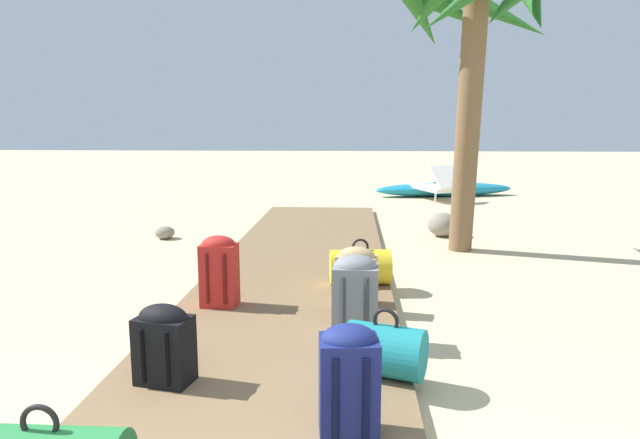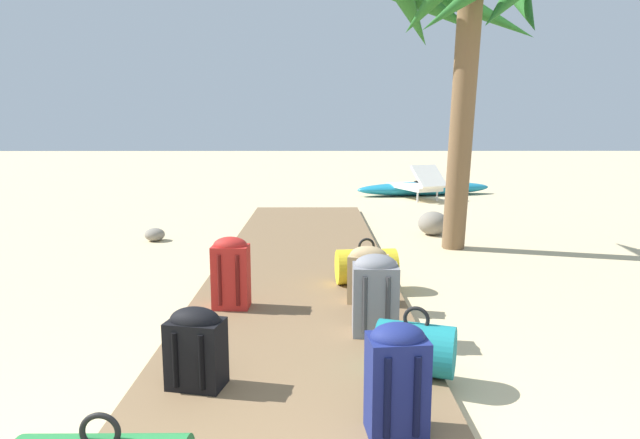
# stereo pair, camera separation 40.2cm
# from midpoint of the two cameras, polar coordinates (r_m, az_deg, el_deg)

# --- Properties ---
(ground_plane) EXTENTS (60.00, 60.00, 0.00)m
(ground_plane) POSITION_cam_midpoint_polar(r_m,az_deg,el_deg) (5.05, -4.52, -8.83)
(ground_plane) COLOR #D1BA8C
(boardwalk) EXTENTS (1.87, 9.16, 0.08)m
(boardwalk) POSITION_cam_midpoint_polar(r_m,az_deg,el_deg) (5.91, -3.90, -5.64)
(boardwalk) COLOR brown
(boardwalk) RESTS_ON ground
(duffel_bag_teal) EXTENTS (0.55, 0.46, 0.43)m
(duffel_bag_teal) POSITION_cam_midpoint_polar(r_m,az_deg,el_deg) (3.53, 6.49, -13.01)
(duffel_bag_teal) COLOR #197A7F
(duffel_bag_teal) RESTS_ON boardwalk
(backpack_black) EXTENTS (0.36, 0.28, 0.48)m
(backpack_black) POSITION_cam_midpoint_polar(r_m,az_deg,el_deg) (3.43, -16.01, -12.36)
(backpack_black) COLOR black
(backpack_black) RESTS_ON boardwalk
(backpack_tan) EXTENTS (0.37, 0.26, 0.50)m
(backpack_tan) POSITION_cam_midpoint_polar(r_m,az_deg,el_deg) (4.79, 2.56, -5.55)
(backpack_tan) COLOR tan
(backpack_tan) RESTS_ON boardwalk
(duffel_bag_yellow) EXTENTS (0.61, 0.39, 0.45)m
(duffel_bag_yellow) POSITION_cam_midpoint_polar(r_m,az_deg,el_deg) (5.39, 2.64, -4.82)
(duffel_bag_yellow) COLOR gold
(duffel_bag_yellow) RESTS_ON boardwalk
(backpack_navy) EXTENTS (0.31, 0.26, 0.58)m
(backpack_navy) POSITION_cam_midpoint_polar(r_m,az_deg,el_deg) (2.82, 3.71, -15.89)
(backpack_navy) COLOR navy
(backpack_navy) RESTS_ON boardwalk
(backpack_grey) EXTENTS (0.34, 0.28, 0.60)m
(backpack_grey) POSITION_cam_midpoint_polar(r_m,az_deg,el_deg) (4.09, 2.87, -7.47)
(backpack_grey) COLOR slate
(backpack_grey) RESTS_ON boardwalk
(backpack_red) EXTENTS (0.31, 0.24, 0.61)m
(backpack_red) POSITION_cam_midpoint_polar(r_m,az_deg,el_deg) (4.74, -11.56, -5.19)
(backpack_red) COLOR red
(backpack_red) RESTS_ON boardwalk
(palm_tree_far_right) EXTENTS (2.26, 2.13, 3.58)m
(palm_tree_far_right) POSITION_cam_midpoint_polar(r_m,az_deg,el_deg) (7.27, 13.06, 18.69)
(palm_tree_far_right) COLOR brown
(palm_tree_far_right) RESTS_ON ground
(lounge_chair) EXTENTS (1.13, 1.67, 0.77)m
(lounge_chair) POSITION_cam_midpoint_polar(r_m,az_deg,el_deg) (12.20, 9.03, 3.57)
(lounge_chair) COLOR white
(lounge_chair) RESTS_ON ground
(kayak) EXTENTS (3.27, 1.29, 0.32)m
(kayak) POSITION_cam_midpoint_polar(r_m,az_deg,el_deg) (12.99, 9.78, 3.16)
(kayak) COLOR teal
(kayak) RESTS_ON ground
(rock_left_near) EXTENTS (0.39, 0.39, 0.18)m
(rock_left_near) POSITION_cam_midpoint_polar(r_m,az_deg,el_deg) (8.14, -17.97, -1.49)
(rock_left_near) COLOR gray
(rock_left_near) RESTS_ON ground
(rock_right_near) EXTENTS (0.61, 0.61, 0.35)m
(rock_right_near) POSITION_cam_midpoint_polar(r_m,az_deg,el_deg) (8.29, 10.16, -0.38)
(rock_right_near) COLOR gray
(rock_right_near) RESTS_ON ground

